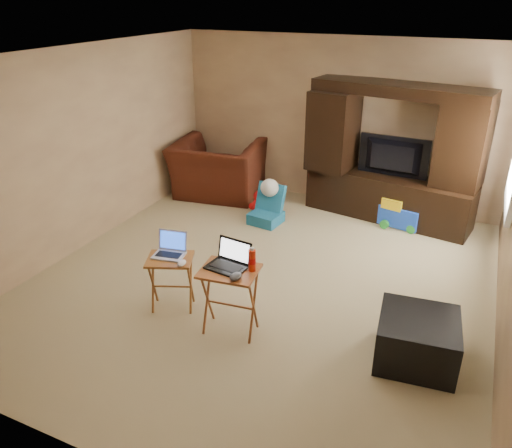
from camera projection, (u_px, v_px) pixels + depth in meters
The scene contains 19 objects.
floor at pixel (263, 279), 5.85m from camera, with size 5.50×5.50×0.00m, color tan.
ceiling at pixel (265, 56), 4.78m from camera, with size 5.50×5.50×0.00m, color silver.
wall_back at pixel (337, 122), 7.58m from camera, with size 5.00×5.00×0.00m, color tan.
wall_front at pixel (83, 319), 3.05m from camera, with size 5.00×5.00×0.00m, color tan.
wall_left at pixel (82, 150), 6.26m from camera, with size 5.50×5.50×0.00m, color tan.
entertainment_center at pixel (393, 154), 7.02m from camera, with size 2.38×0.60×1.95m, color black.
television at pixel (392, 158), 7.00m from camera, with size 0.99×0.13×0.57m, color black.
recliner at pixel (218, 169), 8.06m from camera, with size 1.36×1.19×0.89m, color #4C1B10.
child_rocker at pixel (266, 205), 7.14m from camera, with size 0.42×0.48×0.56m, color #19608A, non-canonical shape.
plush_toy at pixel (260, 202), 7.46m from camera, with size 0.35×0.29×0.39m, color red, non-canonical shape.
push_toy at pixel (401, 212), 7.06m from camera, with size 0.58×0.41×0.43m, color blue, non-canonical shape.
ottoman at pixel (417, 340), 4.49m from camera, with size 0.69×0.69×0.44m, color black.
tray_table_left at pixel (172, 283), 5.21m from camera, with size 0.46×0.37×0.60m, color #A15C27.
tray_table_right at pixel (230, 301), 4.82m from camera, with size 0.54×0.43×0.70m, color #AA5429.
laptop_left at pixel (168, 246), 5.06m from camera, with size 0.31×0.26×0.24m, color #BBBABF.
laptop_right at pixel (226, 257), 4.65m from camera, with size 0.36×0.30×0.24m, color black.
mouse_left at pixel (182, 263), 4.94m from camera, with size 0.08×0.12×0.05m, color silver.
mouse_right at pixel (236, 276), 4.51m from camera, with size 0.09×0.14×0.06m, color #3E3E43.
water_bottle at pixel (252, 260), 4.62m from camera, with size 0.07×0.07×0.21m, color red.
Camera 1 is at (2.01, -4.59, 3.08)m, focal length 35.00 mm.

